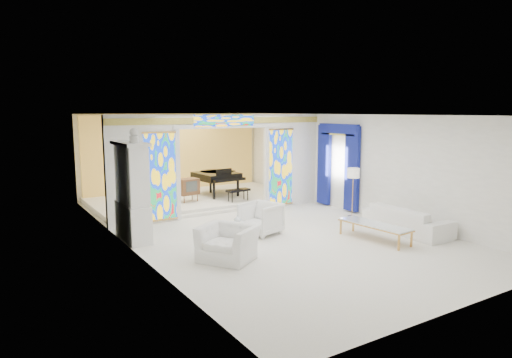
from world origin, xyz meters
TOP-DOWN VIEW (x-y plane):
  - floor at (0.00, 0.00)m, footprint 12.00×12.00m
  - ceiling at (0.00, 0.00)m, footprint 7.00×12.00m
  - wall_back at (0.00, 6.00)m, footprint 7.00×0.02m
  - wall_front at (0.00, -6.00)m, footprint 7.00×0.02m
  - wall_left at (-3.50, 0.00)m, footprint 0.02×12.00m
  - wall_right at (3.50, 0.00)m, footprint 0.02×12.00m
  - partition_wall at (0.00, 2.00)m, footprint 7.00×0.22m
  - stained_glass_left at (-2.03, 1.89)m, footprint 0.90×0.04m
  - stained_glass_right at (2.03, 1.89)m, footprint 0.90×0.04m
  - stained_glass_transom at (0.00, 1.89)m, footprint 2.00×0.04m
  - alcove_platform at (0.00, 4.10)m, footprint 6.80×3.80m
  - gold_curtain_back at (0.00, 5.88)m, footprint 6.70×0.10m
  - chandelier at (0.20, 4.00)m, footprint 0.48×0.48m
  - blue_drapes at (3.40, 0.70)m, footprint 0.14×1.85m
  - china_cabinet at (-3.22, 0.60)m, footprint 0.56×1.46m
  - armchair_left at (-2.00, -1.94)m, footprint 1.43×1.47m
  - armchair_right at (-0.33, -0.61)m, footprint 1.11×1.10m
  - sofa at (2.95, -2.46)m, footprint 0.98×2.35m
  - side_table at (-1.28, -1.09)m, footprint 0.52×0.52m
  - vase at (-1.28, -1.09)m, footprint 0.21×0.21m
  - coffee_table at (1.71, -2.53)m, footprint 0.74×1.90m
  - floor_lamp at (2.98, -0.45)m, footprint 0.44×0.44m
  - grand_piano at (0.87, 4.07)m, footprint 1.63×2.54m
  - tv_console at (-0.54, 3.43)m, footprint 0.71×0.53m

SIDE VIEW (x-z plane):
  - floor at x=0.00m, z-range 0.00..0.00m
  - alcove_platform at x=0.00m, z-range 0.00..0.18m
  - sofa at x=2.95m, z-range 0.00..0.68m
  - side_table at x=-1.28m, z-range 0.08..0.60m
  - armchair_left at x=-2.00m, z-range 0.00..0.72m
  - coffee_table at x=1.71m, z-range 0.17..0.59m
  - armchair_right at x=-0.33m, z-range 0.00..0.81m
  - vase at x=-1.28m, z-range 0.53..0.70m
  - tv_console at x=-0.54m, z-range 0.29..1.05m
  - grand_piano at x=0.87m, z-range 0.35..1.33m
  - china_cabinet at x=-3.22m, z-range -0.19..2.53m
  - floor_lamp at x=2.98m, z-range 0.51..1.97m
  - stained_glass_left at x=-2.03m, z-range 0.10..2.50m
  - stained_glass_right at x=2.03m, z-range 0.10..2.50m
  - wall_back at x=0.00m, z-range 0.00..3.00m
  - wall_front at x=0.00m, z-range 0.00..3.00m
  - wall_left at x=-3.50m, z-range 0.00..3.00m
  - wall_right at x=3.50m, z-range 0.00..3.00m
  - gold_curtain_back at x=0.00m, z-range 0.05..2.95m
  - blue_drapes at x=3.40m, z-range 0.25..2.90m
  - partition_wall at x=0.00m, z-range 0.15..3.15m
  - chandelier at x=0.20m, z-range 2.40..2.70m
  - stained_glass_transom at x=0.00m, z-range 2.65..2.99m
  - ceiling at x=0.00m, z-range 2.99..3.01m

